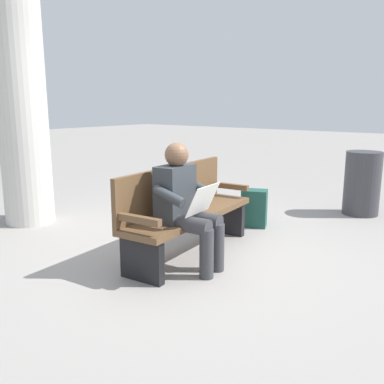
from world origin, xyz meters
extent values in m
plane|color=gray|center=(0.00, 0.00, 0.00)|extent=(40.00, 40.00, 0.00)
cube|color=brown|center=(0.00, 0.00, 0.42)|extent=(1.84, 0.66, 0.06)
cube|color=brown|center=(0.02, -0.21, 0.68)|extent=(1.80, 0.24, 0.45)
cube|color=brown|center=(-0.85, -0.09, 0.57)|extent=(0.11, 0.48, 0.06)
cube|color=brown|center=(0.85, 0.09, 0.57)|extent=(0.11, 0.48, 0.06)
cube|color=black|center=(-0.80, -0.08, 0.20)|extent=(0.12, 0.44, 0.39)
cube|color=black|center=(0.80, 0.08, 0.20)|extent=(0.12, 0.44, 0.39)
cube|color=#33383D|center=(0.34, 0.09, 0.71)|extent=(0.42, 0.26, 0.52)
sphere|color=brown|center=(0.34, 0.11, 1.07)|extent=(0.22, 0.22, 0.22)
cylinder|color=#38383D|center=(0.22, 0.28, 0.47)|extent=(0.19, 0.43, 0.15)
cylinder|color=#38383D|center=(0.42, 0.30, 0.47)|extent=(0.19, 0.43, 0.15)
cylinder|color=#38383D|center=(0.20, 0.47, 0.23)|extent=(0.13, 0.13, 0.45)
cylinder|color=#38383D|center=(0.40, 0.49, 0.23)|extent=(0.13, 0.13, 0.45)
cylinder|color=#33383D|center=(0.09, 0.16, 0.74)|extent=(0.12, 0.32, 0.18)
cylinder|color=#33383D|center=(0.57, 0.21, 0.74)|extent=(0.12, 0.32, 0.18)
cube|color=silver|center=(0.31, 0.38, 0.68)|extent=(0.41, 0.17, 0.27)
cube|color=#1E4C42|center=(-1.27, 0.02, 0.23)|extent=(0.32, 0.37, 0.47)
cube|color=#23574C|center=(-1.39, -0.03, 0.16)|extent=(0.12, 0.22, 0.21)
cylinder|color=beige|center=(0.36, -2.39, 1.63)|extent=(0.61, 0.61, 3.25)
cylinder|color=#38383D|center=(-2.71, 0.90, 0.44)|extent=(0.48, 0.48, 0.88)
camera|label=1|loc=(3.23, 2.54, 1.52)|focal=39.10mm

